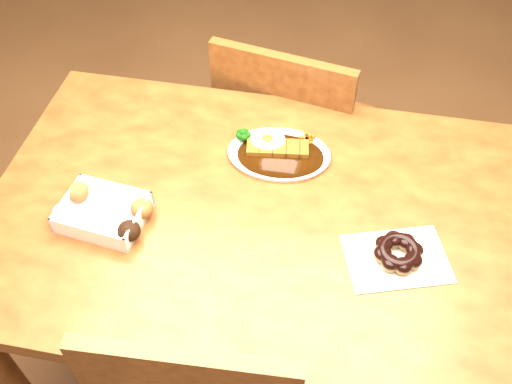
% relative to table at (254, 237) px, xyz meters
% --- Properties ---
extents(ground, '(6.00, 6.00, 0.00)m').
position_rel_table_xyz_m(ground, '(0.00, 0.00, -0.65)').
color(ground, brown).
rests_on(ground, ground).
extents(table, '(1.20, 0.80, 0.75)m').
position_rel_table_xyz_m(table, '(0.00, 0.00, 0.00)').
color(table, '#552811').
rests_on(table, ground).
extents(chair_far, '(0.49, 0.49, 0.87)m').
position_rel_table_xyz_m(chair_far, '(0.02, 0.54, -0.17)').
color(chair_far, '#552811').
rests_on(chair_far, ground).
extents(katsu_curry_plate, '(0.25, 0.19, 0.05)m').
position_rel_table_xyz_m(katsu_curry_plate, '(0.02, 0.18, 0.11)').
color(katsu_curry_plate, white).
rests_on(katsu_curry_plate, table).
extents(donut_box, '(0.21, 0.16, 0.05)m').
position_rel_table_xyz_m(donut_box, '(-0.32, -0.08, 0.12)').
color(donut_box, white).
rests_on(donut_box, table).
extents(pon_de_ring, '(0.24, 0.20, 0.04)m').
position_rel_table_xyz_m(pon_de_ring, '(0.32, -0.07, 0.12)').
color(pon_de_ring, silver).
rests_on(pon_de_ring, table).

